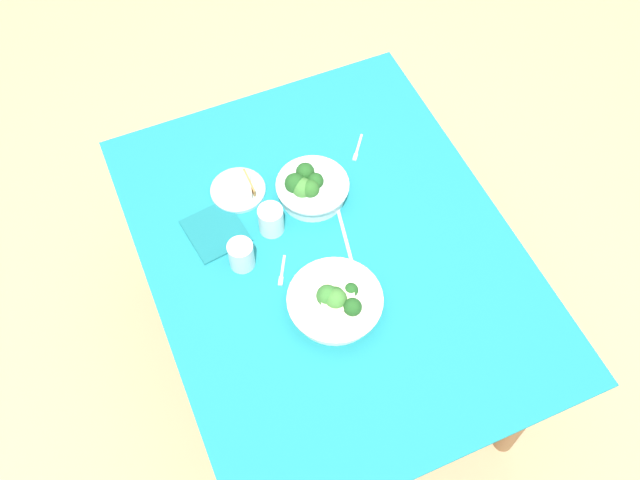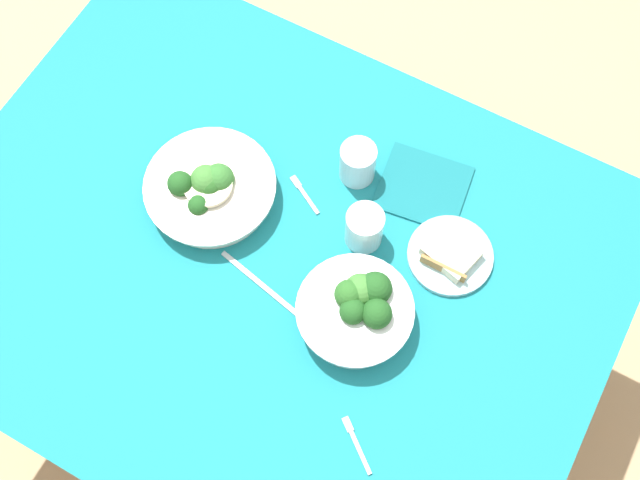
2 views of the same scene
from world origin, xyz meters
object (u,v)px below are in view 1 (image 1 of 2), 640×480
object	(u,v)px
water_glass_center	(241,255)
water_glass_side	(271,220)
table_knife_left	(346,240)
broccoli_bowl_near	(310,188)
bread_side_plate	(238,189)
fork_by_near_bowl	(358,149)
napkin_folded_upper	(216,231)
fork_by_far_bowl	(282,272)
broccoli_bowl_far	(335,301)

from	to	relation	value
water_glass_center	water_glass_side	bearing A→B (deg)	-57.27
table_knife_left	broccoli_bowl_near	bearing A→B (deg)	-158.02
broccoli_bowl_near	bread_side_plate	world-z (taller)	broccoli_bowl_near
bread_side_plate	fork_by_near_bowl	xyz separation A→B (m)	(0.01, -0.42, -0.01)
napkin_folded_upper	bread_side_plate	bearing A→B (deg)	-45.09
water_glass_side	fork_by_far_bowl	distance (m)	0.16
water_glass_center	table_knife_left	world-z (taller)	water_glass_center
broccoli_bowl_near	bread_side_plate	xyz separation A→B (m)	(0.11, 0.20, -0.03)
fork_by_near_bowl	table_knife_left	bearing A→B (deg)	6.86
bread_side_plate	water_glass_side	world-z (taller)	water_glass_side
broccoli_bowl_far	fork_by_far_bowl	bearing A→B (deg)	30.13
bread_side_plate	table_knife_left	xyz separation A→B (m)	(-0.30, -0.23, -0.01)
table_knife_left	napkin_folded_upper	bearing A→B (deg)	-106.02
water_glass_center	water_glass_side	xyz separation A→B (m)	(0.08, -0.12, 0.00)
bread_side_plate	water_glass_side	distance (m)	0.18
table_knife_left	napkin_folded_upper	size ratio (longest dim) A/B	1.21
fork_by_far_bowl	broccoli_bowl_far	bearing A→B (deg)	59.26
fork_by_near_bowl	napkin_folded_upper	world-z (taller)	napkin_folded_upper
bread_side_plate	fork_by_far_bowl	size ratio (longest dim) A/B	1.85
water_glass_center	napkin_folded_upper	bearing A→B (deg)	14.90
broccoli_bowl_near	fork_by_near_bowl	xyz separation A→B (m)	(0.11, -0.22, -0.04)
bread_side_plate	fork_by_near_bowl	size ratio (longest dim) A/B	1.83
broccoli_bowl_far	napkin_folded_upper	distance (m)	0.44
broccoli_bowl_far	napkin_folded_upper	xyz separation A→B (m)	(0.38, 0.23, -0.03)
broccoli_bowl_near	water_glass_center	world-z (taller)	broccoli_bowl_near
broccoli_bowl_near	water_glass_side	distance (m)	0.17
broccoli_bowl_far	water_glass_side	bearing A→B (deg)	11.95
water_glass_center	table_knife_left	bearing A→B (deg)	-98.58
broccoli_bowl_near	water_glass_center	size ratio (longest dim) A/B	2.40
broccoli_bowl_far	bread_side_plate	world-z (taller)	broccoli_bowl_far
broccoli_bowl_far	broccoli_bowl_near	xyz separation A→B (m)	(0.39, -0.09, 0.01)
table_knife_left	napkin_folded_upper	xyz separation A→B (m)	(0.19, 0.35, 0.00)
bread_side_plate	napkin_folded_upper	bearing A→B (deg)	134.91
fork_by_far_bowl	table_knife_left	xyz separation A→B (m)	(0.03, -0.22, -0.00)
fork_by_far_bowl	napkin_folded_upper	xyz separation A→B (m)	(0.21, 0.13, 0.00)
fork_by_far_bowl	napkin_folded_upper	size ratio (longest dim) A/B	0.52
broccoli_bowl_near	napkin_folded_upper	size ratio (longest dim) A/B	1.27
bread_side_plate	table_knife_left	bearing A→B (deg)	-142.00
bread_side_plate	table_knife_left	size ratio (longest dim) A/B	0.80
water_glass_side	napkin_folded_upper	world-z (taller)	water_glass_side
broccoli_bowl_far	water_glass_side	distance (m)	0.33
water_glass_side	table_knife_left	distance (m)	0.23
water_glass_side	fork_by_far_bowl	bearing A→B (deg)	169.58
broccoli_bowl_far	fork_by_near_bowl	world-z (taller)	broccoli_bowl_far
broccoli_bowl_near	bread_side_plate	size ratio (longest dim) A/B	1.30
broccoli_bowl_near	napkin_folded_upper	xyz separation A→B (m)	(-0.01, 0.32, -0.04)
bread_side_plate	water_glass_center	bearing A→B (deg)	162.66
fork_by_far_bowl	table_knife_left	world-z (taller)	same
water_glass_side	table_knife_left	size ratio (longest dim) A/B	0.44
broccoli_bowl_near	water_glass_center	bearing A→B (deg)	117.53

